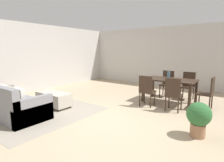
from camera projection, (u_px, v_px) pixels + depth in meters
name	position (u px, v px, depth m)	size (l,w,h in m)	color
ground_plane	(109.00, 120.00, 4.40)	(10.80, 10.80, 0.00)	tan
wall_back	(178.00, 57.00, 8.13)	(9.00, 0.12, 2.70)	beige
wall_left	(25.00, 58.00, 7.21)	(0.12, 11.00, 2.70)	beige
area_rug	(36.00, 110.00, 5.10)	(3.00, 2.80, 0.01)	gray
couch	(11.00, 105.00, 4.64)	(2.00, 0.94, 0.86)	gray
ottoman_table	(54.00, 99.00, 5.44)	(1.09, 0.50, 0.42)	#B7AD9E
dining_table	(170.00, 82.00, 5.78)	(1.55, 0.89, 0.76)	#332319
dining_chair_near_left	(147.00, 89.00, 5.42)	(0.42, 0.42, 0.92)	#332319
dining_chair_near_right	(173.00, 93.00, 4.97)	(0.42, 0.42, 0.92)	#332319
dining_chair_far_left	(167.00, 82.00, 6.64)	(0.41, 0.41, 0.92)	#332319
dining_chair_far_right	(188.00, 84.00, 6.23)	(0.41, 0.41, 0.92)	#332319
dining_chair_head_east	(208.00, 91.00, 5.13)	(0.41, 0.41, 0.92)	#332319
vase_centerpiece	(169.00, 75.00, 5.80)	(0.09, 0.09, 0.23)	slate
potted_plant	(199.00, 117.00, 3.51)	(0.46, 0.46, 0.68)	#996B4C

